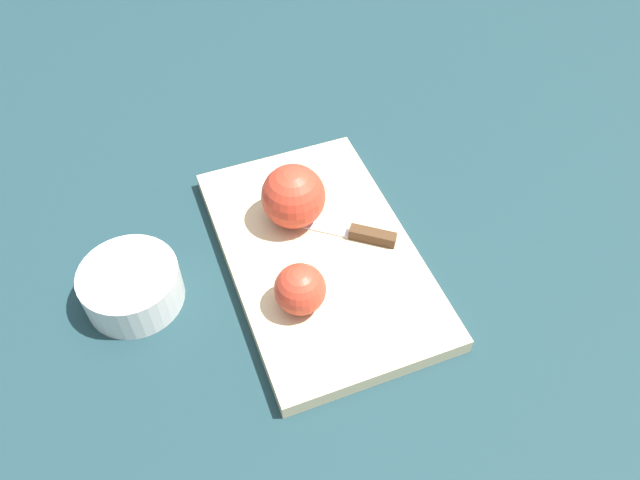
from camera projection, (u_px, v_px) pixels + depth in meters
The scene contains 6 objects.
ground_plane at pixel (320, 260), 0.86m from camera, with size 4.00×4.00×0.00m, color #193338.
cutting_board at pixel (320, 255), 0.85m from camera, with size 0.40×0.25×0.02m.
apple_half_left at pixel (300, 289), 0.76m from camera, with size 0.06×0.06×0.06m.
apple_half_right at pixel (293, 196), 0.84m from camera, with size 0.09×0.09×0.09m.
knife at pixel (362, 234), 0.85m from camera, with size 0.11×0.13×0.02m.
bowl at pixel (131, 284), 0.79m from camera, with size 0.13×0.13×0.06m.
Camera 1 is at (-0.49, 0.20, 0.67)m, focal length 35.00 mm.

